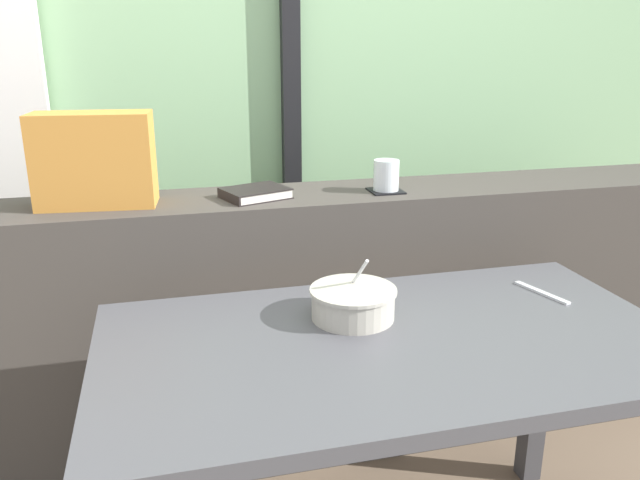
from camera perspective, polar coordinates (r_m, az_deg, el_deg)
The scene contains 10 objects.
outdoor_backdrop at distance 2.57m, azimuth -6.26°, elevation 19.03°, with size 4.80×0.08×2.80m, color #8EBC89.
window_divider_post at distance 2.52m, azimuth -2.69°, elevation 16.87°, with size 0.07×0.05×2.60m, color black.
dark_console_ledge at distance 2.07m, azimuth -2.56°, elevation -7.82°, with size 2.80×0.32×0.88m, color #423D38.
breakfast_table at distance 1.47m, azimuth 6.42°, elevation -12.22°, with size 1.29×0.70×0.70m.
coaster_square at distance 1.97m, azimuth 5.94°, elevation 4.43°, with size 0.10×0.10×0.01m, color black.
juice_glass at distance 1.96m, azimuth 5.99°, elevation 5.73°, with size 0.08×0.08×0.09m.
closed_book at distance 1.88m, azimuth -5.88°, elevation 4.23°, with size 0.22×0.19×0.03m.
throw_pillow at distance 1.87m, azimuth -19.67°, elevation 6.82°, with size 0.32×0.14×0.26m, color #D18938.
soup_bowl at distance 1.50m, azimuth 2.99°, elevation -5.73°, with size 0.21×0.21×0.15m.
fork_utensil at distance 1.74m, azimuth 19.35°, elevation -4.49°, with size 0.02×0.17×0.01m, color silver.
Camera 1 is at (-0.37, -1.29, 1.33)m, focal length 35.49 mm.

